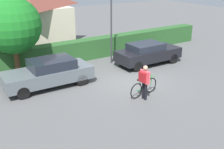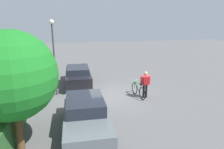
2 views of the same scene
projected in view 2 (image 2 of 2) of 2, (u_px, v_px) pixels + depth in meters
ground_plane at (109, 95)px, 13.25m from camera, size 60.00×60.00×0.00m
hedge_row at (26, 91)px, 12.10m from camera, size 19.22×0.90×1.32m
parked_car_near at (85, 115)px, 8.91m from camera, size 4.52×1.86×1.45m
parked_car_far at (78, 75)px, 15.13m from camera, size 4.21×1.77×1.39m
bicycle at (138, 90)px, 12.91m from camera, size 1.79×0.50×0.93m
person_rider at (146, 82)px, 12.55m from camera, size 0.36×0.67×1.66m
street_lamp at (54, 48)px, 12.54m from camera, size 0.28×0.28×4.68m
tree_kerbside at (12, 76)px, 7.01m from camera, size 3.11×3.11×4.44m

